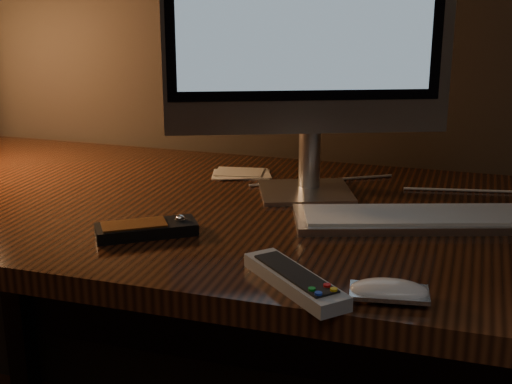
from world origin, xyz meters
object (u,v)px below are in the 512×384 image
(mouse, at_px, (389,293))
(monitor, at_px, (308,20))
(tv_remote, at_px, (295,280))
(keyboard, at_px, (433,218))
(media_remote, at_px, (146,229))
(desk, at_px, (245,256))

(mouse, bearing_deg, monitor, 108.65)
(monitor, relative_size, mouse, 5.43)
(mouse, distance_m, tv_remote, 0.13)
(keyboard, relative_size, media_remote, 2.82)
(monitor, bearing_deg, tv_remote, -99.75)
(mouse, height_order, tv_remote, tv_remote)
(desk, relative_size, keyboard, 3.34)
(desk, relative_size, media_remote, 9.41)
(keyboard, distance_m, media_remote, 0.49)
(media_remote, distance_m, tv_remote, 0.31)
(media_remote, bearing_deg, desk, 37.70)
(keyboard, distance_m, tv_remote, 0.37)
(desk, xyz_separation_m, monitor, (0.11, 0.04, 0.46))
(monitor, xyz_separation_m, media_remote, (-0.20, -0.30, -0.32))
(monitor, bearing_deg, keyboard, -42.27)
(monitor, height_order, mouse, monitor)
(monitor, bearing_deg, mouse, -84.51)
(tv_remote, bearing_deg, desk, 160.51)
(desk, height_order, mouse, mouse)
(monitor, height_order, media_remote, monitor)
(monitor, relative_size, tv_remote, 3.14)
(keyboard, xyz_separation_m, media_remote, (-0.45, -0.21, 0.00))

